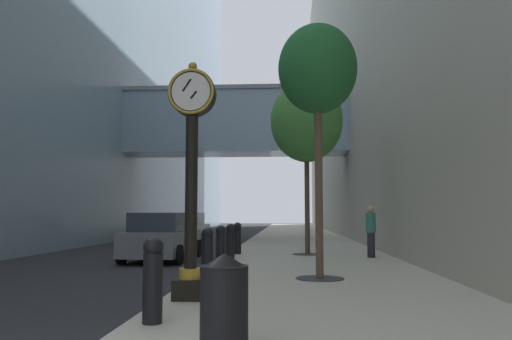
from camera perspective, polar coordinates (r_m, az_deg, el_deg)
The scene contains 15 objects.
ground_plane at distance 30.64m, azimuth -0.60°, elevation -8.02°, with size 110.00×110.00×0.00m, color #262628.
sidewalk_right at distance 33.56m, azimuth 4.81°, elevation -7.62°, with size 5.86×80.00×0.14m, color #BCB29E.
building_block_right at distance 37.20m, azimuth 16.69°, elevation 17.18°, with size 9.00×80.00×31.05m.
street_clock at distance 8.94m, azimuth -7.35°, elevation 0.35°, with size 0.84×0.55×4.20m.
bollard_nearest at distance 7.11m, azimuth -11.64°, elevation -11.91°, with size 0.28×0.28×1.16m.
bollard_third at distance 11.67m, azimuth -5.55°, elevation -9.24°, with size 0.28×0.28×1.16m.
bollard_fourth at distance 13.98m, azimuth -4.02°, elevation -8.54°, with size 0.28×0.28×1.16m.
bollard_fifth at distance 16.30m, azimuth -2.93°, elevation -8.04°, with size 0.28×0.28×1.16m.
bollard_sixth at distance 18.62m, azimuth -2.11°, elevation -7.66°, with size 0.28×0.28×1.16m.
street_tree_near at distance 12.14m, azimuth 7.01°, elevation 11.05°, with size 1.86×1.86×5.96m.
street_tree_mid_near at distance 18.80m, azimuth 5.75°, elevation 5.50°, with size 2.67×2.67×6.45m.
trash_bin at distance 5.57m, azimuth -3.64°, elevation -14.68°, with size 0.53×0.53×1.05m.
pedestrian_walking at distance 17.62m, azimuth 12.91°, elevation -6.61°, with size 0.47×0.47×1.76m.
car_white_near at distance 27.90m, azimuth -7.95°, elevation -6.60°, with size 2.13×4.48×1.67m.
car_grey_mid at distance 17.92m, azimuth -10.62°, elevation -7.51°, with size 2.16×4.42×1.65m.
Camera 1 is at (2.21, -3.52, 1.62)m, focal length 35.20 mm.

